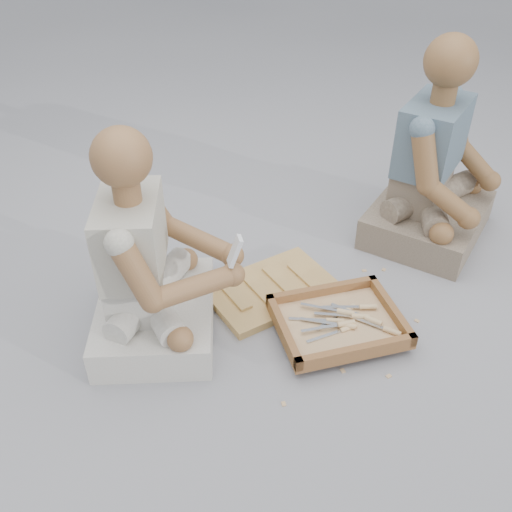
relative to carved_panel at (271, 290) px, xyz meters
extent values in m
plane|color=gray|center=(-0.02, -0.33, -0.02)|extent=(60.00, 60.00, 0.00)
cube|color=olive|center=(0.00, 0.00, 0.00)|extent=(0.63, 0.52, 0.04)
cube|color=brown|center=(0.20, -0.30, 0.03)|extent=(0.51, 0.42, 0.01)
cube|color=brown|center=(0.19, -0.12, 0.06)|extent=(0.49, 0.06, 0.05)
cube|color=brown|center=(0.21, -0.48, 0.06)|extent=(0.49, 0.06, 0.05)
cube|color=brown|center=(0.43, -0.29, 0.06)|extent=(0.05, 0.39, 0.05)
cube|color=brown|center=(-0.03, -0.31, 0.06)|extent=(0.05, 0.39, 0.05)
cube|color=#DAAE81|center=(0.20, -0.30, 0.04)|extent=(0.45, 0.35, 0.01)
cube|color=silver|center=(0.12, -0.36, 0.04)|extent=(0.15, 0.04, 0.00)
cylinder|color=tan|center=(0.23, -0.34, 0.04)|extent=(0.07, 0.04, 0.02)
cube|color=silver|center=(0.08, -0.26, 0.04)|extent=(0.15, 0.06, 0.00)
cylinder|color=tan|center=(0.19, -0.29, 0.04)|extent=(0.07, 0.04, 0.02)
cube|color=silver|center=(0.14, -0.22, 0.06)|extent=(0.14, 0.08, 0.00)
cylinder|color=tan|center=(0.24, -0.27, 0.06)|extent=(0.07, 0.05, 0.02)
cube|color=silver|center=(0.12, -0.29, 0.05)|extent=(0.14, 0.08, 0.00)
cylinder|color=tan|center=(0.22, -0.33, 0.05)|extent=(0.07, 0.05, 0.02)
cube|color=silver|center=(0.17, -0.29, 0.04)|extent=(0.14, 0.08, 0.00)
cylinder|color=tan|center=(0.27, -0.24, 0.04)|extent=(0.07, 0.05, 0.02)
cube|color=silver|center=(0.24, -0.23, 0.05)|extent=(0.15, 0.04, 0.00)
cylinder|color=tan|center=(0.34, -0.25, 0.05)|extent=(0.07, 0.04, 0.02)
cube|color=silver|center=(0.19, -0.27, 0.05)|extent=(0.15, 0.06, 0.00)
cylinder|color=tan|center=(0.29, -0.30, 0.05)|extent=(0.07, 0.04, 0.02)
cube|color=silver|center=(0.26, -0.26, 0.06)|extent=(0.12, 0.12, 0.00)
cylinder|color=tan|center=(0.33, -0.33, 0.06)|extent=(0.07, 0.06, 0.02)
cube|color=silver|center=(0.11, -0.33, 0.06)|extent=(0.15, 0.02, 0.00)
cylinder|color=tan|center=(0.22, -0.33, 0.06)|extent=(0.07, 0.02, 0.02)
cube|color=silver|center=(0.30, -0.33, 0.05)|extent=(0.12, 0.11, 0.00)
cylinder|color=tan|center=(0.38, -0.40, 0.05)|extent=(0.07, 0.06, 0.02)
cube|color=#DAAE81|center=(0.36, -0.40, -0.02)|extent=(0.02, 0.02, 0.00)
cube|color=#DAAE81|center=(0.42, -0.10, -0.02)|extent=(0.02, 0.02, 0.00)
cube|color=#DAAE81|center=(0.13, -0.04, -0.02)|extent=(0.02, 0.02, 0.00)
cube|color=#DAAE81|center=(0.19, 0.09, -0.02)|extent=(0.02, 0.02, 0.00)
cube|color=#DAAE81|center=(0.45, 0.06, -0.02)|extent=(0.02, 0.02, 0.00)
cube|color=#DAAE81|center=(-0.11, 0.05, -0.02)|extent=(0.02, 0.02, 0.00)
cube|color=#DAAE81|center=(0.55, -0.30, -0.02)|extent=(0.02, 0.02, 0.00)
cube|color=#DAAE81|center=(0.34, -0.37, -0.02)|extent=(0.02, 0.02, 0.00)
cube|color=#DAAE81|center=(0.31, -0.56, -0.02)|extent=(0.02, 0.02, 0.00)
cube|color=#DAAE81|center=(0.18, -0.42, -0.02)|extent=(0.02, 0.02, 0.00)
cube|color=#DAAE81|center=(0.47, -0.08, -0.02)|extent=(0.02, 0.02, 0.00)
cube|color=#DAAE81|center=(0.44, -0.32, -0.02)|extent=(0.02, 0.02, 0.00)
cube|color=#DAAE81|center=(0.16, -0.50, -0.02)|extent=(0.02, 0.02, 0.00)
cube|color=#DAAE81|center=(-0.10, -0.60, -0.02)|extent=(0.02, 0.02, 0.00)
cube|color=#DAAE81|center=(0.55, 0.05, -0.02)|extent=(0.02, 0.02, 0.00)
cube|color=#DAAE81|center=(0.11, -0.40, -0.02)|extent=(0.02, 0.02, 0.00)
cube|color=beige|center=(-0.51, -0.12, 0.06)|extent=(0.54, 0.63, 0.15)
cube|color=beige|center=(-0.56, -0.11, 0.22)|extent=(0.24, 0.34, 0.18)
cube|color=#B8B4A2|center=(-0.55, -0.12, 0.45)|extent=(0.27, 0.38, 0.29)
sphere|color=brown|center=(-0.54, -0.12, 0.76)|extent=(0.20, 0.20, 0.20)
sphere|color=brown|center=(-0.19, -0.12, 0.30)|extent=(0.09, 0.09, 0.09)
sphere|color=brown|center=(-0.21, -0.23, 0.30)|extent=(0.09, 0.09, 0.09)
cube|color=gray|center=(0.86, 0.29, 0.06)|extent=(0.79, 0.79, 0.16)
cube|color=gray|center=(0.82, 0.33, 0.24)|extent=(0.39, 0.40, 0.19)
cube|color=slate|center=(0.83, 0.32, 0.50)|extent=(0.44, 0.44, 0.32)
sphere|color=brown|center=(0.83, 0.32, 0.84)|extent=(0.23, 0.23, 0.23)
sphere|color=brown|center=(1.15, 0.28, 0.25)|extent=(0.10, 0.10, 0.10)
sphere|color=brown|center=(0.88, 0.00, 0.25)|extent=(0.10, 0.10, 0.10)
cube|color=silver|center=(-0.20, -0.23, 0.41)|extent=(0.06, 0.05, 0.12)
cube|color=black|center=(-0.20, -0.23, 0.42)|extent=(0.02, 0.04, 0.04)
camera|label=1|loc=(-0.47, -1.85, 1.62)|focal=40.00mm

